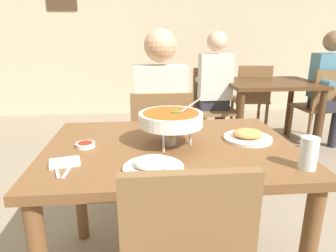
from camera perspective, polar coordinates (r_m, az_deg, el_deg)
cafe_rear_partition at (r=4.97m, az=-3.79°, el=19.75°), size 10.00×0.10×3.00m
dining_table_main at (r=1.48m, az=0.52°, el=-7.98°), size 1.19×0.85×0.76m
chair_diner_main at (r=2.19m, az=-1.31°, el=-3.25°), size 0.44×0.44×0.90m
diner_main at (r=2.15m, az=-1.42°, el=2.96°), size 0.40×0.45×1.31m
curry_bowl at (r=1.39m, az=0.74°, el=1.26°), size 0.33×0.30×0.26m
rice_plate at (r=1.17m, az=-2.80°, el=-7.51°), size 0.24×0.24×0.06m
appetizer_plate at (r=1.55m, az=15.02°, el=-1.83°), size 0.24×0.24×0.06m
sauce_dish at (r=1.46m, az=-15.53°, el=-3.46°), size 0.09×0.09×0.02m
napkin_folded at (r=1.30m, az=-19.15°, el=-6.59°), size 0.14×0.11×0.02m
fork_utensil at (r=1.26m, az=-20.54°, el=-7.66°), size 0.07×0.16×0.01m
spoon_utensil at (r=1.25m, az=-18.31°, el=-7.68°), size 0.02×0.17×0.01m
drink_glass at (r=1.29m, az=25.25°, el=-4.99°), size 0.07×0.07×0.13m
dining_table_far at (r=3.61m, az=18.81°, el=5.93°), size 1.00×0.80×0.76m
chair_bg_left at (r=3.89m, az=27.41°, el=3.91°), size 0.47×0.47×0.90m
chair_bg_middle at (r=3.53m, az=8.55°, el=4.50°), size 0.49×0.49×0.90m
chair_bg_right at (r=4.06m, az=15.68°, el=5.69°), size 0.49×0.49×0.90m
chair_bg_corner at (r=3.97m, az=8.41°, el=5.90°), size 0.48×0.48×0.90m
patron_bg_left at (r=3.87m, az=28.45°, el=7.29°), size 0.40×0.45×1.31m
patron_bg_middle at (r=3.44m, az=8.85°, el=8.15°), size 0.40×0.45×1.31m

